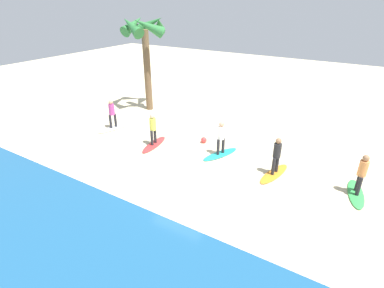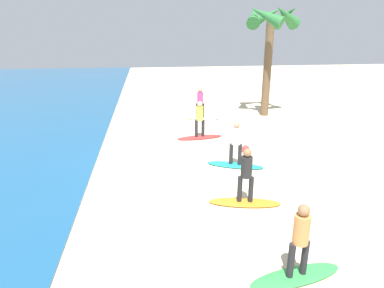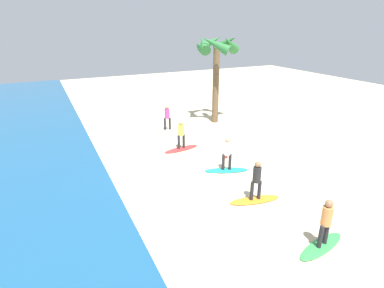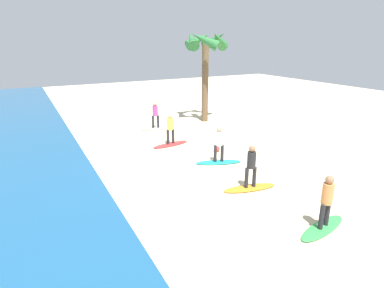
{
  "view_description": "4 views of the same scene",
  "coord_description": "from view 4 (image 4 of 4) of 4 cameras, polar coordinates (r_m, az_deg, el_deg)",
  "views": [
    {
      "loc": [
        -6.06,
        9.48,
        6.88
      ],
      "look_at": [
        0.32,
        -0.93,
        0.9
      ],
      "focal_mm": 28.01,
      "sensor_mm": 36.0,
      "label": 1
    },
    {
      "loc": [
        -11.98,
        0.85,
        5.02
      ],
      "look_at": [
        -0.84,
        -0.53,
        1.05
      ],
      "focal_mm": 32.11,
      "sensor_mm": 36.0,
      "label": 2
    },
    {
      "loc": [
        -11.83,
        5.16,
        6.65
      ],
      "look_at": [
        0.92,
        -1.06,
        1.08
      ],
      "focal_mm": 28.98,
      "sensor_mm": 36.0,
      "label": 3
    },
    {
      "loc": [
        -11.8,
        5.29,
        5.37
      ],
      "look_at": [
        -0.4,
        -0.87,
        1.09
      ],
      "focal_mm": 29.59,
      "sensor_mm": 36.0,
      "label": 4
    }
  ],
  "objects": [
    {
      "name": "surfboard_green",
      "position": [
        10.49,
        22.46,
        -13.78
      ],
      "size": [
        0.95,
        2.17,
        0.09
      ],
      "primitive_type": "ellipsoid",
      "rotation": [
        0.0,
        0.0,
        1.76
      ],
      "color": "green",
      "rests_on": "ground"
    },
    {
      "name": "surfboard_red",
      "position": [
        16.97,
        -3.86,
        -0.05
      ],
      "size": [
        0.84,
        2.16,
        0.09
      ],
      "primitive_type": "ellipsoid",
      "rotation": [
        0.0,
        0.0,
        1.71
      ],
      "color": "red",
      "rests_on": "ground"
    },
    {
      "name": "surfer_white",
      "position": [
        19.88,
        -6.64,
        5.56
      ],
      "size": [
        0.32,
        0.45,
        1.64
      ],
      "color": "#232328",
      "rests_on": "surfboard_white"
    },
    {
      "name": "beach_ball",
      "position": [
        15.96,
        4.48,
        -0.86
      ],
      "size": [
        0.31,
        0.31,
        0.31
      ],
      "primitive_type": "sphere",
      "color": "#E53838",
      "rests_on": "ground"
    },
    {
      "name": "surfer_green",
      "position": [
        10.02,
        23.15,
        -8.93
      ],
      "size": [
        0.32,
        0.45,
        1.64
      ],
      "color": "#232328",
      "rests_on": "surfboard_green"
    },
    {
      "name": "palm_tree",
      "position": [
        21.43,
        2.44,
        16.89
      ],
      "size": [
        2.88,
        3.03,
        6.07
      ],
      "color": "brown",
      "rests_on": "ground"
    },
    {
      "name": "surfboard_teal",
      "position": [
        14.53,
        4.78,
        -3.29
      ],
      "size": [
        1.28,
        2.16,
        0.09
      ],
      "primitive_type": "ellipsoid",
      "rotation": [
        0.0,
        0.0,
        1.2
      ],
      "color": "teal",
      "rests_on": "ground"
    },
    {
      "name": "surfer_teal",
      "position": [
        14.2,
        4.89,
        0.44
      ],
      "size": [
        0.32,
        0.44,
        1.64
      ],
      "color": "#232328",
      "rests_on": "surfboard_teal"
    },
    {
      "name": "ground_plane",
      "position": [
        14.0,
        -3.94,
        -4.32
      ],
      "size": [
        60.0,
        60.0,
        0.0
      ],
      "primitive_type": "plane",
      "color": "beige"
    },
    {
      "name": "surfer_red",
      "position": [
        16.69,
        -3.93,
        3.18
      ],
      "size": [
        0.32,
        0.46,
        1.64
      ],
      "color": "#232328",
      "rests_on": "surfboard_red"
    },
    {
      "name": "surfer_orange",
      "position": [
        11.87,
        10.64,
        -3.47
      ],
      "size": [
        0.32,
        0.45,
        1.64
      ],
      "color": "#232328",
      "rests_on": "surfboard_orange"
    },
    {
      "name": "surfboard_orange",
      "position": [
        12.26,
        10.37,
        -7.78
      ],
      "size": [
        0.96,
        2.17,
        0.09
      ],
      "primitive_type": "ellipsoid",
      "rotation": [
        0.0,
        0.0,
        1.37
      ],
      "color": "orange",
      "rests_on": "ground"
    },
    {
      "name": "surfboard_white",
      "position": [
        20.12,
        -6.54,
        2.81
      ],
      "size": [
        1.04,
        2.17,
        0.09
      ],
      "primitive_type": "ellipsoid",
      "rotation": [
        0.0,
        0.0,
        1.33
      ],
      "color": "white",
      "rests_on": "ground"
    }
  ]
}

